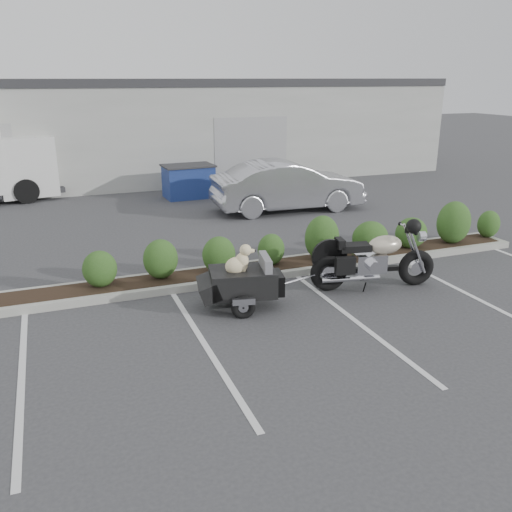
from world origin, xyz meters
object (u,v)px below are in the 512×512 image
object	(u,v)px
motorcycle	(374,260)
pet_trailer	(241,281)
dumpster	(189,181)
sedan	(288,186)

from	to	relation	value
motorcycle	pet_trailer	bearing A→B (deg)	-169.19
motorcycle	pet_trailer	distance (m)	2.78
motorcycle	dumpster	size ratio (longest dim) A/B	1.43
sedan	pet_trailer	bearing A→B (deg)	152.37
sedan	dumpster	xyz separation A→B (m)	(-2.45, 3.05, -0.20)
pet_trailer	sedan	world-z (taller)	sedan
motorcycle	sedan	size ratio (longest dim) A/B	0.54
motorcycle	pet_trailer	world-z (taller)	motorcycle
motorcycle	sedan	xyz separation A→B (m)	(1.17, 6.77, 0.19)
pet_trailer	dumpster	size ratio (longest dim) A/B	1.17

